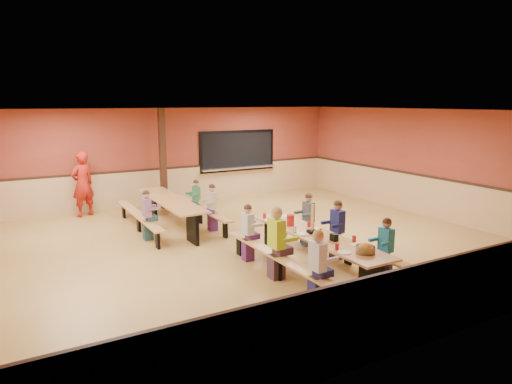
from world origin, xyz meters
TOP-DOWN VIEW (x-y plane):
  - ground at (0.00, 0.00)m, footprint 12.00×12.00m
  - room_envelope at (0.00, 0.00)m, footprint 12.04×10.04m
  - kitchen_pass_through at (2.60, 4.96)m, footprint 2.78×0.28m
  - structural_post at (-0.20, 4.40)m, footprint 0.18×0.18m
  - cafeteria_table_main at (0.63, -2.12)m, footprint 1.91×3.70m
  - cafeteria_table_second at (-0.75, 2.25)m, footprint 1.91×3.70m
  - seated_child_white_left at (-0.20, -3.27)m, footprint 0.37×0.30m
  - seated_adult_yellow at (-0.20, -2.05)m, footprint 0.43×0.35m
  - seated_child_grey_left at (-0.20, -0.95)m, footprint 0.34×0.28m
  - seated_child_teal_right at (1.45, -3.10)m, footprint 0.34×0.28m
  - seated_child_navy_right at (1.45, -1.75)m, footprint 0.37×0.30m
  - seated_child_char_right at (1.45, -0.74)m, footprint 0.36×0.29m
  - seated_child_purple_sec at (-1.57, 1.46)m, footprint 0.35×0.29m
  - seated_child_green_sec at (0.08, 2.49)m, footprint 0.33×0.27m
  - seated_child_tan_sec at (0.08, 1.43)m, footprint 0.35×0.29m
  - standing_woman at (-2.50, 4.55)m, footprint 0.79×0.67m
  - punch_pitcher at (0.54, -1.39)m, footprint 0.16×0.16m
  - chip_bowl at (0.69, -3.40)m, footprint 0.32×0.32m
  - napkin_dispenser at (0.66, -2.62)m, footprint 0.10×0.14m
  - condiment_mustard at (0.60, -2.30)m, footprint 0.06×0.06m
  - condiment_ketchup at (0.44, -2.53)m, footprint 0.06×0.06m
  - table_paddle at (0.61, -2.02)m, footprint 0.16×0.16m
  - place_settings at (0.63, -2.12)m, footprint 0.65×3.30m

SIDE VIEW (x-z plane):
  - ground at x=0.00m, z-range 0.00..0.00m
  - cafeteria_table_main at x=0.63m, z-range 0.16..0.90m
  - cafeteria_table_second at x=-0.75m, z-range 0.16..0.90m
  - seated_child_green_sec at x=0.08m, z-range 0.00..1.12m
  - seated_child_teal_right at x=1.45m, z-range 0.00..1.15m
  - seated_child_grey_left at x=-0.20m, z-range 0.00..1.16m
  - seated_child_purple_sec at x=-1.57m, z-range 0.00..1.17m
  - seated_child_tan_sec at x=0.08m, z-range 0.00..1.17m
  - seated_child_char_right at x=1.45m, z-range 0.00..1.18m
  - seated_child_white_left at x=-0.20m, z-range 0.00..1.21m
  - seated_child_navy_right at x=1.45m, z-range 0.00..1.22m
  - seated_adult_yellow at x=-0.20m, z-range 0.00..1.33m
  - room_envelope at x=0.00m, z-range -0.82..2.20m
  - place_settings at x=0.63m, z-range 0.74..0.85m
  - napkin_dispenser at x=0.66m, z-range 0.74..0.87m
  - chip_bowl at x=0.69m, z-range 0.74..0.89m
  - condiment_mustard at x=0.60m, z-range 0.74..0.91m
  - condiment_ketchup at x=0.44m, z-range 0.74..0.91m
  - punch_pitcher at x=0.54m, z-range 0.74..0.96m
  - table_paddle at x=0.61m, z-range 0.60..1.16m
  - standing_woman at x=-2.50m, z-range 0.00..1.85m
  - kitchen_pass_through at x=2.60m, z-range 0.80..2.18m
  - structural_post at x=-0.20m, z-range 0.00..3.00m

